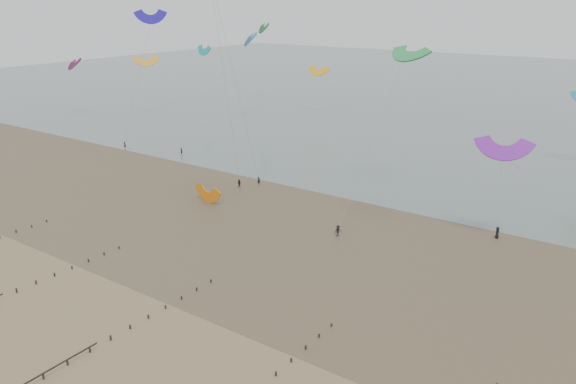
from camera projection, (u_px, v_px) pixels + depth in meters
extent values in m
plane|color=brown|center=(115.00, 314.00, 65.02)|extent=(500.00, 500.00, 0.00)
plane|color=#475654|center=(528.00, 92.00, 220.22)|extent=(500.00, 500.00, 0.00)
plane|color=#473A28|center=(288.00, 221.00, 92.18)|extent=(500.00, 500.00, 0.00)
ellipsoid|color=slate|center=(152.00, 222.00, 91.82)|extent=(23.60, 14.36, 0.01)
ellipsoid|color=slate|center=(361.00, 231.00, 88.02)|extent=(33.64, 18.32, 0.01)
ellipsoid|color=slate|center=(145.00, 173.00, 117.68)|extent=(26.95, 14.22, 0.01)
cube|color=black|center=(0.00, 237.00, 85.43)|extent=(0.16, 0.16, 0.54)
cube|color=black|center=(16.00, 232.00, 87.48)|extent=(0.16, 0.16, 0.51)
cube|color=black|center=(32.00, 226.00, 89.53)|extent=(0.16, 0.16, 0.48)
cube|color=black|center=(47.00, 221.00, 91.57)|extent=(0.16, 0.16, 0.45)
cube|color=black|center=(17.00, 291.00, 69.56)|extent=(0.16, 0.16, 0.62)
cube|color=black|center=(36.00, 283.00, 71.61)|extent=(0.16, 0.16, 0.59)
cube|color=black|center=(55.00, 275.00, 73.66)|extent=(0.16, 0.16, 0.57)
cube|color=black|center=(72.00, 268.00, 75.70)|extent=(0.16, 0.16, 0.54)
cube|color=black|center=(88.00, 261.00, 77.75)|extent=(0.16, 0.16, 0.51)
cube|color=black|center=(104.00, 254.00, 79.80)|extent=(0.16, 0.16, 0.48)
cube|color=black|center=(119.00, 248.00, 81.84)|extent=(0.16, 0.16, 0.45)
cube|color=black|center=(43.00, 376.00, 53.69)|extent=(0.16, 0.16, 0.71)
cube|color=black|center=(67.00, 363.00, 55.74)|extent=(0.16, 0.16, 0.68)
cube|color=black|center=(90.00, 350.00, 57.79)|extent=(0.16, 0.16, 0.65)
cube|color=black|center=(111.00, 338.00, 59.83)|extent=(0.16, 0.16, 0.62)
cube|color=black|center=(130.00, 327.00, 61.88)|extent=(0.16, 0.16, 0.59)
cube|color=black|center=(148.00, 317.00, 63.93)|extent=(0.16, 0.16, 0.57)
cube|color=black|center=(165.00, 307.00, 65.97)|extent=(0.16, 0.16, 0.54)
cube|color=black|center=(182.00, 298.00, 68.02)|extent=(0.16, 0.16, 0.51)
cube|color=black|center=(197.00, 289.00, 70.07)|extent=(0.16, 0.16, 0.48)
cube|color=black|center=(211.00, 281.00, 72.11)|extent=(0.16, 0.16, 0.45)
cube|color=black|center=(276.00, 374.00, 54.20)|extent=(0.16, 0.16, 0.57)
cube|color=black|center=(291.00, 360.00, 56.24)|extent=(0.16, 0.16, 0.54)
cube|color=black|center=(306.00, 348.00, 58.29)|extent=(0.16, 0.16, 0.51)
cube|color=black|center=(319.00, 336.00, 60.34)|extent=(0.16, 0.16, 0.48)
cube|color=black|center=(331.00, 325.00, 62.39)|extent=(0.16, 0.16, 0.45)
imported|color=black|center=(259.00, 180.00, 110.27)|extent=(0.60, 0.42, 1.56)
imported|color=black|center=(497.00, 233.00, 85.30)|extent=(0.91, 1.06, 1.84)
imported|color=black|center=(182.00, 151.00, 131.66)|extent=(0.60, 0.40, 1.62)
imported|color=black|center=(239.00, 183.00, 108.54)|extent=(0.80, 0.64, 1.57)
imported|color=black|center=(338.00, 231.00, 86.01)|extent=(1.12, 1.34, 1.81)
imported|color=black|center=(125.00, 145.00, 137.23)|extent=(0.60, 0.41, 1.61)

